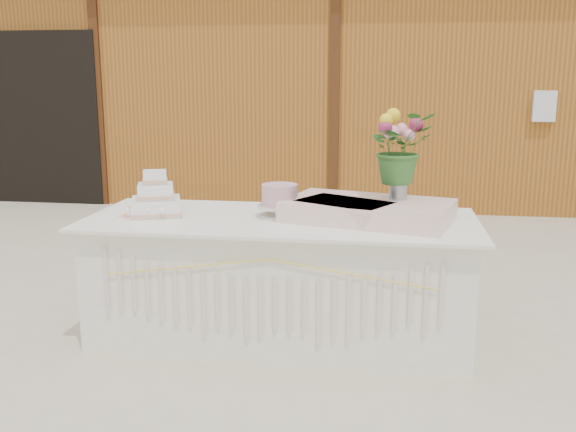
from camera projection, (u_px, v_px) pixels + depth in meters
The scene contains 9 objects.
ground at pixel (281, 335), 4.11m from camera, with size 80.00×80.00×0.00m, color beige.
barn at pixel (345, 74), 9.55m from camera, with size 12.60×4.60×3.30m.
cake_table at pixel (281, 278), 4.02m from camera, with size 2.40×1.00×0.77m.
wedding_cake at pixel (156, 200), 4.03m from camera, with size 0.40×0.40×0.28m.
pink_cake_stand at pixel (280, 199), 3.96m from camera, with size 0.28×0.28×0.21m.
satin_runner at pixel (368, 210), 3.87m from camera, with size 0.97×0.56×0.12m, color #FCD3CA.
flower_vase at pixel (398, 187), 3.88m from camera, with size 0.11×0.11×0.15m, color #A4A4A9.
bouquet at pixel (400, 140), 3.82m from camera, with size 0.39×0.34×0.43m, color #346629.
loose_flowers at pixel (127, 211), 4.13m from camera, with size 0.14×0.33×0.02m, color pink, non-canonical shape.
Camera 1 is at (0.63, -3.80, 1.62)m, focal length 40.00 mm.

